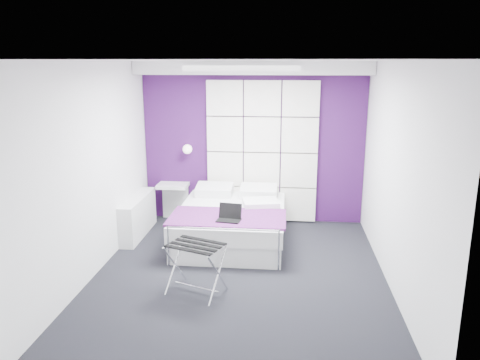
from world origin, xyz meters
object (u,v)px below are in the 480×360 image
Objects in this scene: wall_lamp at (188,149)px; luggage_rack at (196,268)px; laptop at (229,216)px; radiator at (138,216)px; bed at (232,223)px; nightstand at (173,185)px.

wall_lamp reaches higher than luggage_rack.
laptop is (0.86, -1.48, -0.63)m from wall_lamp.
radiator is 3.89× the size of laptop.
bed is 6.18× the size of laptop.
wall_lamp is at bearing 124.07° from luggage_rack.
wall_lamp is 0.12× the size of radiator.
laptop is (1.50, -0.72, 0.29)m from radiator.
wall_lamp is 0.08× the size of bed.
nightstand is at bearing 62.09° from radiator.
nightstand is 0.83× the size of luggage_rack.
wall_lamp reaches higher than radiator.
luggage_rack is (0.60, -2.50, -0.93)m from wall_lamp.
laptop is at bearing -25.84° from radiator.
bed is at bearing -37.84° from nightstand.
nightstand is (0.38, 0.72, 0.31)m from radiator.
laptop is at bearing -86.42° from bed.
bed is (0.82, -0.88, -0.94)m from wall_lamp.
wall_lamp is at bearing 128.76° from laptop.
radiator is (-0.64, -0.76, -0.92)m from wall_lamp.
wall_lamp is 0.25× the size of luggage_rack.
nightstand reaches higher than radiator.
laptop reaches higher than luggage_rack.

